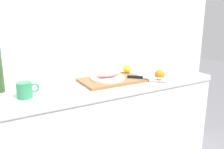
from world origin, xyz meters
TOP-DOWN VIEW (x-y plane):
  - back_wall at (0.00, 0.33)m, footprint 3.20×0.05m
  - kitchen_counter at (0.00, 0.00)m, footprint 2.00×0.60m
  - cutting_board at (0.23, -0.07)m, footprint 0.44×0.28m
  - white_plate at (0.20, -0.06)m, footprint 0.25×0.25m
  - fish_fillet at (0.20, -0.06)m, footprint 0.18×0.08m
  - chef_knife at (0.42, -0.18)m, footprint 0.23×0.22m
  - lemon_0 at (0.42, 0.02)m, footprint 0.07×0.07m
  - coffee_mug_0 at (-0.36, -0.13)m, footprint 0.12×0.08m
  - orange_0 at (0.56, -0.20)m, footprint 0.07×0.07m

SIDE VIEW (x-z plane):
  - kitchen_counter at x=0.00m, z-range 0.00..0.90m
  - cutting_board at x=0.23m, z-range 0.90..0.92m
  - white_plate at x=0.20m, z-range 0.92..0.93m
  - chef_knife at x=0.42m, z-range 0.92..0.94m
  - orange_0 at x=0.56m, z-range 0.90..0.97m
  - coffee_mug_0 at x=-0.36m, z-range 0.90..0.99m
  - lemon_0 at x=0.42m, z-range 0.92..0.99m
  - fish_fillet at x=0.20m, z-range 0.94..0.97m
  - back_wall at x=0.00m, z-range 0.00..2.50m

